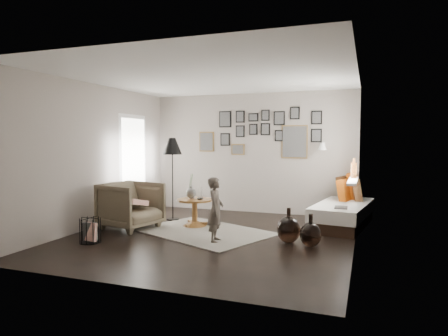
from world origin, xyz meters
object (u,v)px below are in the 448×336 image
(pedestal_table, at_px, (195,214))
(vase, at_px, (191,191))
(magazine_basket, at_px, (90,230))
(demijohn_small, at_px, (310,235))
(armchair, at_px, (131,205))
(daybed, at_px, (343,210))
(demijohn_large, at_px, (289,229))
(child, at_px, (215,210))
(floor_lamp, at_px, (172,149))

(pedestal_table, height_order, vase, vase)
(vase, distance_m, magazine_basket, 1.95)
(vase, distance_m, demijohn_small, 2.44)
(armchair, bearing_deg, daybed, -53.16)
(magazine_basket, xyz_separation_m, demijohn_small, (3.25, 0.89, -0.00))
(demijohn_small, bearing_deg, armchair, 176.72)
(demijohn_large, xyz_separation_m, child, (-1.09, -0.31, 0.29))
(vase, xyz_separation_m, armchair, (-0.93, -0.56, -0.23))
(vase, bearing_deg, demijohn_large, -17.87)
(floor_lamp, relative_size, child, 1.61)
(vase, relative_size, magazine_basket, 1.21)
(child, bearing_deg, daybed, -54.04)
(pedestal_table, height_order, demijohn_small, pedestal_table)
(demijohn_large, bearing_deg, daybed, 66.05)
(daybed, distance_m, armchair, 3.89)
(demijohn_large, bearing_deg, vase, 162.13)
(pedestal_table, bearing_deg, floor_lamp, 148.27)
(vase, distance_m, demijohn_large, 2.07)
(armchair, xyz_separation_m, demijohn_large, (2.86, -0.06, -0.21))
(vase, relative_size, demijohn_large, 0.85)
(vase, distance_m, floor_lamp, 1.02)
(daybed, xyz_separation_m, demijohn_small, (-0.36, -1.73, -0.10))
(floor_lamp, distance_m, magazine_basket, 2.39)
(floor_lamp, xyz_separation_m, demijohn_small, (2.85, -1.13, -1.22))
(pedestal_table, xyz_separation_m, vase, (-0.08, 0.02, 0.42))
(vase, bearing_deg, armchair, -148.91)
(armchair, distance_m, floor_lamp, 1.41)
(vase, bearing_deg, demijohn_small, -18.03)
(armchair, relative_size, floor_lamp, 0.56)
(pedestal_table, relative_size, child, 0.64)
(pedestal_table, bearing_deg, armchair, -151.85)
(vase, bearing_deg, floor_lamp, 146.19)
(demijohn_small, relative_size, child, 0.49)
(armchair, bearing_deg, child, -88.44)
(pedestal_table, height_order, magazine_basket, pedestal_table)
(pedestal_table, xyz_separation_m, magazine_basket, (-1.05, -1.61, -0.05))
(armchair, bearing_deg, pedestal_table, -48.40)
(magazine_basket, bearing_deg, floor_lamp, 78.93)
(floor_lamp, bearing_deg, vase, -33.81)
(demijohn_small, bearing_deg, child, -172.51)
(armchair, xyz_separation_m, demijohn_small, (3.21, -0.18, -0.23))
(floor_lamp, height_order, magazine_basket, floor_lamp)
(magazine_basket, distance_m, demijohn_small, 3.37)
(vase, height_order, armchair, vase)
(pedestal_table, relative_size, armchair, 0.71)
(pedestal_table, height_order, demijohn_large, demijohn_large)
(vase, distance_m, armchair, 1.11)
(vase, bearing_deg, pedestal_table, -14.04)
(daybed, bearing_deg, magazine_basket, -135.14)
(daybed, height_order, magazine_basket, daybed)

